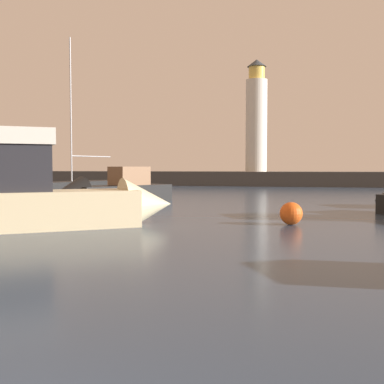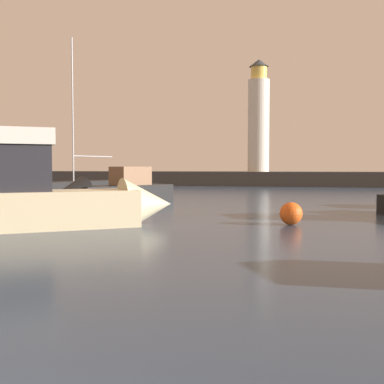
# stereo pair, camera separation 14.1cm
# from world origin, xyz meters

# --- Properties ---
(ground_plane) EXTENTS (220.00, 220.00, 0.00)m
(ground_plane) POSITION_xyz_m (0.00, 28.64, 0.00)
(ground_plane) COLOR #2D3D51
(breakwater) EXTENTS (79.69, 5.61, 1.75)m
(breakwater) POSITION_xyz_m (0.00, 57.27, 0.88)
(breakwater) COLOR #423F3D
(breakwater) RESTS_ON ground_plane
(lighthouse) EXTENTS (2.63, 2.63, 13.80)m
(lighthouse) POSITION_xyz_m (-2.65, 57.27, 8.29)
(lighthouse) COLOR silver
(lighthouse) RESTS_ON breakwater
(motorboat_1) EXTENTS (6.33, 8.62, 2.85)m
(motorboat_1) POSITION_xyz_m (-9.31, 25.93, 0.74)
(motorboat_1) COLOR black
(motorboat_1) RESTS_ON ground_plane
(motorboat_3) EXTENTS (8.29, 6.81, 4.04)m
(motorboat_3) POSITION_xyz_m (-6.18, 14.32, 1.20)
(motorboat_3) COLOR beige
(motorboat_3) RESTS_ON ground_plane
(sailboat_moored) EXTENTS (5.27, 9.01, 13.09)m
(sailboat_moored) POSITION_xyz_m (-15.80, 35.41, 0.60)
(sailboat_moored) COLOR black
(sailboat_moored) RESTS_ON ground_plane
(mooring_buoy) EXTENTS (0.91, 0.91, 0.91)m
(mooring_buoy) POSITION_xyz_m (2.33, 17.11, 0.46)
(mooring_buoy) COLOR #EA5919
(mooring_buoy) RESTS_ON ground_plane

